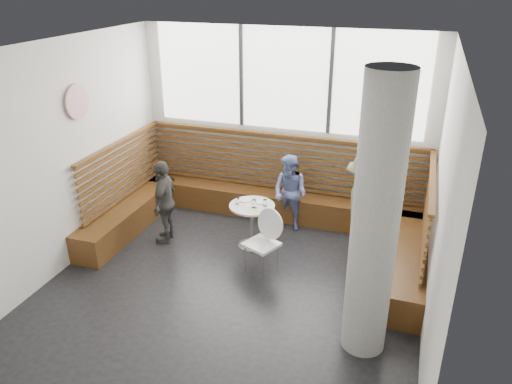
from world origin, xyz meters
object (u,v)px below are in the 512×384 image
(concrete_column, at_px, (375,222))
(cafe_chair, at_px, (263,236))
(child_left, at_px, (165,202))
(adult_man, at_px, (365,208))
(cafe_table, at_px, (252,217))
(child_back, at_px, (290,193))

(concrete_column, bearing_deg, cafe_chair, 144.64)
(cafe_chair, bearing_deg, child_left, -167.36)
(child_left, bearing_deg, adult_man, 88.65)
(cafe_table, xyz_separation_m, adult_man, (1.67, 0.18, 0.32))
(cafe_chair, relative_size, child_left, 0.69)
(adult_man, distance_m, child_left, 3.07)
(cafe_chair, distance_m, child_left, 1.78)
(cafe_table, relative_size, child_back, 0.56)
(adult_man, distance_m, child_back, 1.44)
(cafe_table, distance_m, child_back, 0.90)
(adult_man, xyz_separation_m, child_back, (-1.28, 0.62, -0.20))
(concrete_column, relative_size, child_left, 2.36)
(cafe_chair, relative_size, child_back, 0.74)
(cafe_chair, bearing_deg, concrete_column, -11.17)
(concrete_column, bearing_deg, adult_man, 98.54)
(cafe_chair, bearing_deg, adult_man, 54.87)
(cafe_chair, xyz_separation_m, child_back, (0.02, 1.39, 0.09))
(concrete_column, bearing_deg, cafe_table, 138.73)
(child_back, bearing_deg, cafe_table, -94.73)
(child_back, bearing_deg, adult_man, -4.51)
(concrete_column, xyz_separation_m, adult_man, (-0.28, 1.89, -0.76))
(adult_man, bearing_deg, cafe_table, 77.93)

